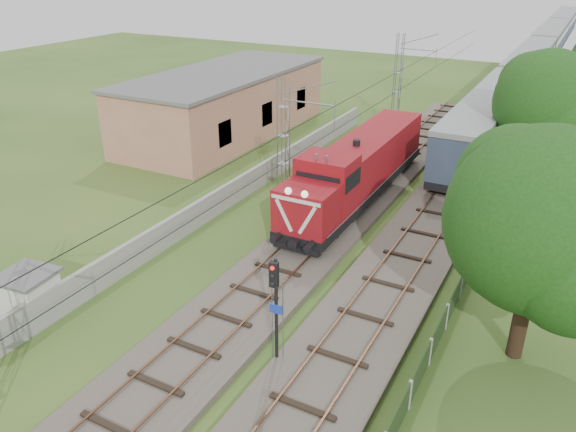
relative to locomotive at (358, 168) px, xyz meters
The scene contains 13 objects.
ground 15.98m from the locomotive, 90.00° to the right, with size 140.00×140.00×0.00m, color #2F511E.
track_main 9.05m from the locomotive, 90.00° to the right, with size 4.20×70.00×0.45m.
track_side 6.81m from the locomotive, 39.84° to the left, with size 4.20×80.00×0.45m.
catenary 5.18m from the locomotive, 127.59° to the right, with size 3.31×70.00×8.00m.
boundary_wall 7.68m from the locomotive, 149.50° to the right, with size 0.25×40.00×1.50m, color #9E9E99.
station_building 17.08m from the locomotive, 151.41° to the left, with size 8.40×20.40×5.22m.
fence 15.20m from the locomotive, 58.05° to the right, with size 0.12×32.00×1.20m.
locomotive is the anchor object (origin of this frame).
coach_rake 50.40m from the locomotive, 84.31° to the left, with size 3.21×95.70×3.71m.
signal_post 15.77m from the locomotive, 79.07° to the right, with size 0.49×0.38×4.45m.
relay_hut 19.17m from the locomotive, 112.75° to the right, with size 2.26×2.26×2.13m.
tree_a 15.58m from the locomotive, 44.78° to the right, with size 6.91×6.58×8.96m.
tree_c 12.55m from the locomotive, 40.54° to the left, with size 6.76×6.43×8.76m.
Camera 1 is at (11.18, -14.01, 13.90)m, focal length 35.00 mm.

